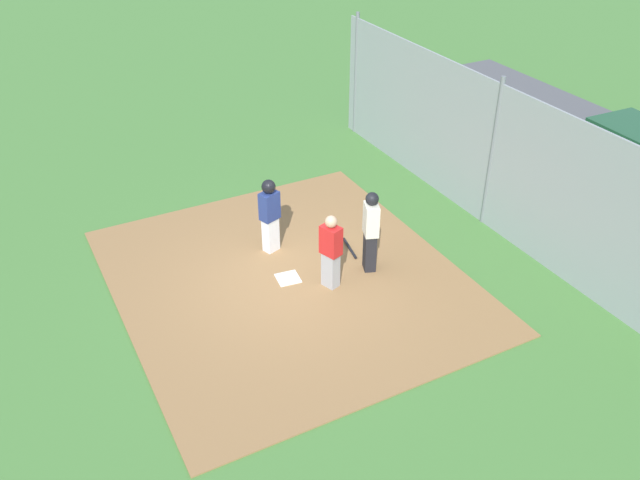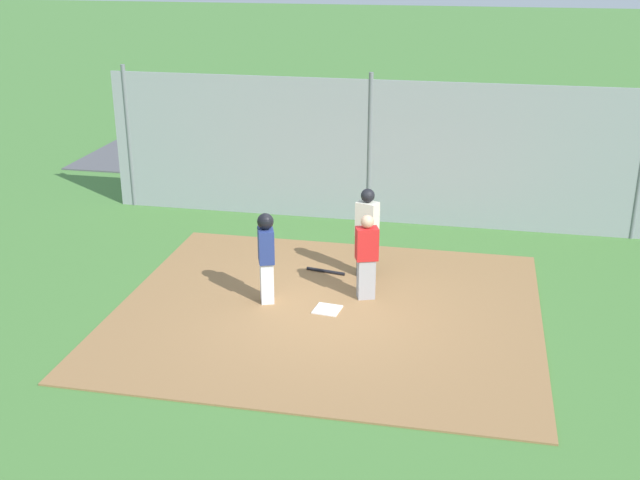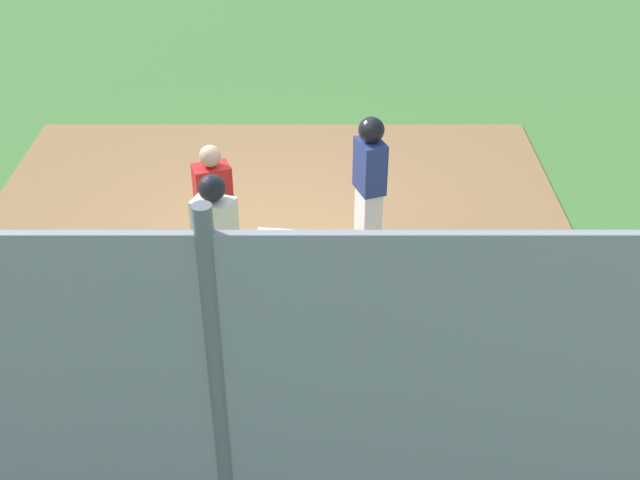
# 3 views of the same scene
# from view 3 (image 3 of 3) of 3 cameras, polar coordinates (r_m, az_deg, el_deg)

# --- Properties ---
(ground_plane) EXTENTS (140.00, 140.00, 0.00)m
(ground_plane) POSITION_cam_3_polar(r_m,az_deg,el_deg) (9.71, -3.21, -0.12)
(ground_plane) COLOR #477A38
(dirt_infield) EXTENTS (7.20, 6.40, 0.03)m
(dirt_infield) POSITION_cam_3_polar(r_m,az_deg,el_deg) (9.70, -3.21, -0.04)
(dirt_infield) COLOR olive
(dirt_infield) RESTS_ON ground_plane
(home_plate) EXTENTS (0.49, 0.49, 0.02)m
(home_plate) POSITION_cam_3_polar(r_m,az_deg,el_deg) (9.69, -3.22, 0.08)
(home_plate) COLOR white
(home_plate) RESTS_ON dirt_infield
(catcher) EXTENTS (0.44, 0.37, 1.55)m
(catcher) POSITION_cam_3_polar(r_m,az_deg,el_deg) (8.79, -7.29, 2.13)
(catcher) COLOR #9E9EA3
(catcher) RESTS_ON dirt_infield
(umpire) EXTENTS (0.45, 0.37, 1.72)m
(umpire) POSITION_cam_3_polar(r_m,az_deg,el_deg) (7.91, -7.12, -0.74)
(umpire) COLOR black
(umpire) RESTS_ON dirt_infield
(runner) EXTENTS (0.37, 0.45, 1.63)m
(runner) POSITION_cam_3_polar(r_m,az_deg,el_deg) (9.10, 3.54, 4.46)
(runner) COLOR silver
(runner) RESTS_ON dirt_infield
(baseball_bat) EXTENTS (0.77, 0.20, 0.06)m
(baseball_bat) POSITION_cam_3_polar(r_m,az_deg,el_deg) (8.37, -1.37, -5.75)
(baseball_bat) COLOR black
(baseball_bat) RESTS_ON dirt_infield
(backstop_fence) EXTENTS (12.00, 0.10, 3.35)m
(backstop_fence) POSITION_cam_3_polar(r_m,az_deg,el_deg) (4.98, -6.57, -15.17)
(backstop_fence) COLOR #93999E
(backstop_fence) RESTS_ON ground_plane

